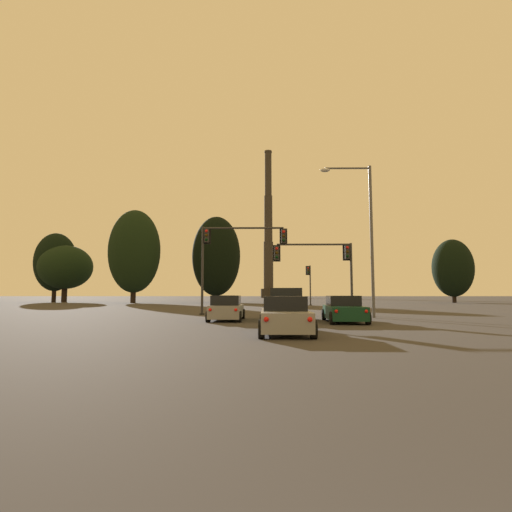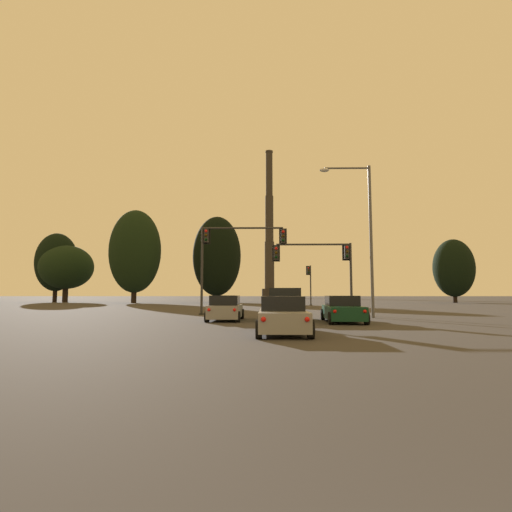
% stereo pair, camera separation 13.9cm
% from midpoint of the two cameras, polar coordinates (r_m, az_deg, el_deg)
% --- Properties ---
extents(hatchback_left_lane_front, '(1.95, 4.13, 1.44)m').
position_cam_midpoint_polar(hatchback_left_lane_front, '(23.23, -4.20, -7.54)').
color(hatchback_left_lane_front, gray).
rests_on(hatchback_left_lane_front, ground_plane).
extents(sedan_right_lane_front, '(2.19, 4.78, 1.43)m').
position_cam_midpoint_polar(sedan_right_lane_front, '(22.40, 12.43, -7.50)').
color(sedan_right_lane_front, '#0F3823').
rests_on(sedan_right_lane_front, ground_plane).
extents(suv_center_lane_front, '(2.29, 4.97, 1.86)m').
position_cam_midpoint_polar(suv_center_lane_front, '(23.66, 4.32, -6.94)').
color(suv_center_lane_front, '#0F3823').
rests_on(suv_center_lane_front, ground_plane).
extents(sedan_center_lane_second, '(2.02, 4.72, 1.43)m').
position_cam_midpoint_polar(sedan_center_lane_second, '(15.70, 4.05, -8.53)').
color(sedan_center_lane_second, gray).
rests_on(sedan_center_lane_second, ground_plane).
extents(traffic_light_overhead_left, '(6.55, 0.50, 6.56)m').
position_cam_midpoint_polar(traffic_light_overhead_left, '(29.90, -3.59, 1.34)').
color(traffic_light_overhead_left, '#2D2D30').
rests_on(traffic_light_overhead_left, ground_plane).
extents(traffic_light_overhead_right, '(6.02, 0.50, 5.31)m').
position_cam_midpoint_polar(traffic_light_overhead_right, '(30.07, 9.74, -0.48)').
color(traffic_light_overhead_right, '#2D2D30').
rests_on(traffic_light_overhead_right, ground_plane).
extents(traffic_light_far_right, '(0.78, 0.50, 5.42)m').
position_cam_midpoint_polar(traffic_light_far_right, '(54.94, 7.73, -3.28)').
color(traffic_light_far_right, '#2D2D30').
rests_on(traffic_light_far_right, ground_plane).
extents(street_lamp, '(3.37, 0.36, 9.96)m').
position_cam_midpoint_polar(street_lamp, '(27.00, 15.23, 4.33)').
color(street_lamp, '#56565B').
rests_on(street_lamp, ground_plane).
extents(smokestack, '(6.31, 6.31, 62.16)m').
position_cam_midpoint_polar(smokestack, '(166.20, 1.95, 2.41)').
color(smokestack, '#2B2722').
rests_on(smokestack, ground_plane).
extents(treeline_center_right, '(7.07, 6.36, 11.25)m').
position_cam_midpoint_polar(treeline_center_right, '(78.88, 26.45, -1.54)').
color(treeline_center_right, black).
rests_on(treeline_center_right, ground_plane).
extents(treeline_right_mid, '(8.86, 7.97, 16.14)m').
position_cam_midpoint_polar(treeline_right_mid, '(72.28, -16.84, 0.65)').
color(treeline_right_mid, black).
rests_on(treeline_right_mid, ground_plane).
extents(treeline_left_mid, '(8.88, 7.99, 15.90)m').
position_cam_midpoint_polar(treeline_left_mid, '(74.14, -5.56, -0.02)').
color(treeline_left_mid, black).
rests_on(treeline_left_mid, ground_plane).
extents(treeline_far_left, '(10.05, 9.04, 10.83)m').
position_cam_midpoint_polar(treeline_far_left, '(84.48, -25.41, -1.46)').
color(treeline_far_left, black).
rests_on(treeline_far_left, ground_plane).
extents(treeline_far_right, '(7.91, 7.12, 13.36)m').
position_cam_midpoint_polar(treeline_far_right, '(86.61, -26.58, -0.79)').
color(treeline_far_right, black).
rests_on(treeline_far_right, ground_plane).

